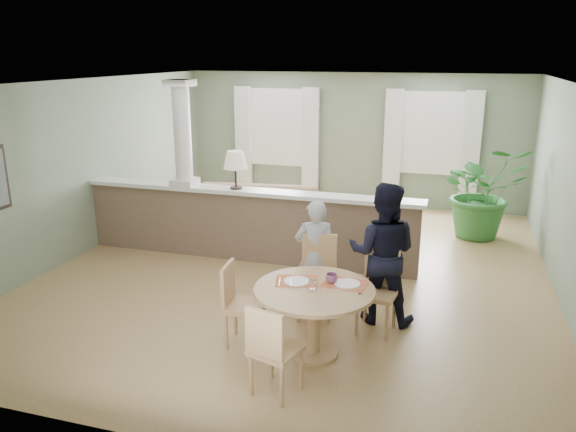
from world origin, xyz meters
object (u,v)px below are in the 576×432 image
(chair_near, at_px, (272,347))
(dining_table, at_px, (315,302))
(sofa, at_px, (254,212))
(chair_far_boy, at_px, (317,272))
(chair_side, at_px, (239,300))
(man_person, at_px, (383,253))
(chair_far_man, at_px, (379,286))
(houseplant, at_px, (482,192))
(child_person, at_px, (315,255))

(chair_near, bearing_deg, dining_table, -86.73)
(sofa, xyz_separation_m, chair_far_boy, (1.82, -2.75, 0.14))
(chair_side, xyz_separation_m, man_person, (1.40, 1.01, 0.34))
(dining_table, bearing_deg, sofa, 118.65)
(chair_far_boy, xyz_separation_m, chair_far_man, (0.76, -0.17, -0.02))
(sofa, height_order, chair_side, chair_side)
(sofa, relative_size, houseplant, 1.72)
(chair_near, height_order, child_person, child_person)
(houseplant, xyz_separation_m, chair_far_boy, (-1.97, -3.73, -0.26))
(sofa, distance_m, child_person, 3.13)
(chair_far_boy, height_order, child_person, child_person)
(sofa, xyz_separation_m, chair_side, (1.18, -3.71, 0.10))
(chair_far_man, relative_size, man_person, 0.56)
(chair_side, bearing_deg, chair_near, -147.16)
(dining_table, relative_size, chair_far_boy, 1.27)
(dining_table, distance_m, chair_side, 0.85)
(houseplant, xyz_separation_m, chair_side, (-2.61, -4.68, -0.30))
(sofa, bearing_deg, houseplant, 6.54)
(sofa, bearing_deg, chair_near, -75.97)
(sofa, distance_m, chair_near, 4.92)
(dining_table, distance_m, chair_far_boy, 0.98)
(chair_far_boy, distance_m, child_person, 0.24)
(sofa, xyz_separation_m, man_person, (2.58, -2.70, 0.44))
(chair_far_boy, xyz_separation_m, man_person, (0.76, 0.05, 0.30))
(chair_side, bearing_deg, sofa, 12.69)
(chair_far_man, bearing_deg, chair_far_boy, 174.64)
(houseplant, height_order, chair_near, houseplant)
(chair_far_man, xyz_separation_m, man_person, (-0.00, 0.22, 0.32))
(child_person, distance_m, man_person, 0.85)
(chair_far_man, xyz_separation_m, chair_near, (-0.74, -1.64, -0.02))
(houseplant, relative_size, chair_near, 1.75)
(chair_far_boy, distance_m, man_person, 0.82)
(child_person, bearing_deg, houseplant, -134.07)
(dining_table, distance_m, child_person, 1.16)
(chair_far_boy, height_order, man_person, man_person)
(chair_far_man, relative_size, child_person, 0.68)
(chair_far_boy, relative_size, chair_near, 1.08)
(sofa, relative_size, chair_far_man, 2.91)
(chair_near, relative_size, child_person, 0.66)
(sofa, xyz_separation_m, dining_table, (2.02, -3.70, 0.20))
(dining_table, relative_size, child_person, 0.90)
(dining_table, bearing_deg, chair_side, -179.90)
(chair_near, relative_size, man_person, 0.55)
(chair_far_boy, bearing_deg, houseplant, 58.27)
(dining_table, distance_m, chair_near, 0.88)
(chair_far_boy, relative_size, chair_far_man, 1.04)
(houseplant, xyz_separation_m, chair_far_man, (-1.21, -3.90, -0.28))
(chair_near, xyz_separation_m, chair_side, (-0.66, 0.85, -0.00))
(chair_side, bearing_deg, chair_far_man, -65.68)
(dining_table, xyz_separation_m, chair_far_boy, (-0.21, 0.95, -0.06))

